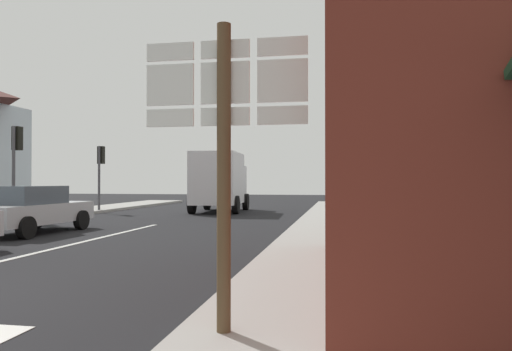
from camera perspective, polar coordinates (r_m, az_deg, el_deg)
name	(u,v)px	position (r m, az deg, el deg)	size (l,w,h in m)	color
ground_plane	(132,230)	(16.30, -14.55, -6.35)	(80.00, 80.00, 0.00)	black
sidewalk_right	(329,240)	(12.83, 8.63, -7.61)	(2.62, 44.00, 0.14)	#9E9B96
lane_centre_stripe	(61,247)	(12.80, -22.14, -7.88)	(0.16, 12.00, 0.01)	silver
sedan_far	(30,209)	(16.39, -25.30, -3.61)	(2.10, 4.26, 1.47)	#B7BABF
delivery_truck	(220,180)	(25.03, -4.34, -0.57)	(2.72, 5.11, 3.05)	silver
route_sign_post	(224,144)	(4.80, -3.79, 3.78)	(1.66, 0.14, 3.20)	brown
traffic_light_near_left	(16,152)	(20.38, -26.63, 2.56)	(0.30, 0.49, 3.70)	#47474C
traffic_light_far_left	(101,163)	(25.84, -18.00, 1.38)	(0.30, 0.49, 3.40)	#47474C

